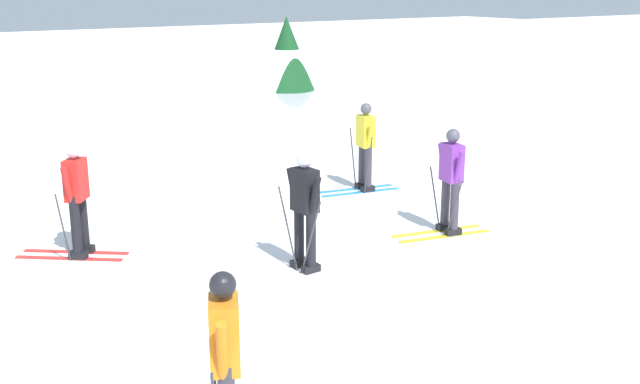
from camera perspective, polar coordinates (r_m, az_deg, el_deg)
The scene contains 8 objects.
ground_plane at distance 9.47m, azimuth 10.82°, elevation -9.20°, with size 120.00×120.00×0.00m, color white.
far_snow_ridge at distance 25.28m, azimuth -20.18°, elevation 7.85°, with size 80.00×9.60×1.92m, color white.
skier_yellow at distance 14.57m, azimuth 3.39°, elevation 3.60°, with size 1.64×0.99×1.71m.
skier_purple at distance 12.18m, azimuth 9.77°, elevation 1.02°, with size 1.64×0.98×1.71m.
skier_orange at distance 6.39m, azimuth -7.20°, elevation -12.62°, with size 1.59×1.06×1.71m.
skier_red at distance 11.53m, azimuth -17.82°, elevation -0.33°, with size 1.47×1.30×1.71m.
skier_black at distance 10.42m, azimuth -1.19°, elevation -1.22°, with size 1.61×1.00×1.71m.
conifer_far_right at distance 23.67m, azimuth -2.51°, elevation 10.33°, with size 1.71×1.71×2.91m.
Camera 1 is at (-6.23, -5.97, 3.91)m, focal length 42.63 mm.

